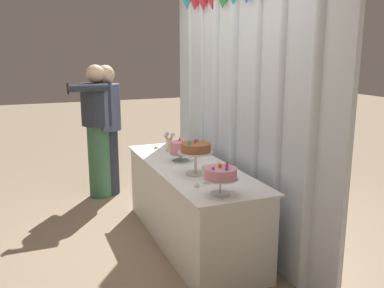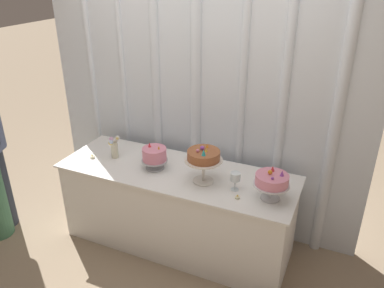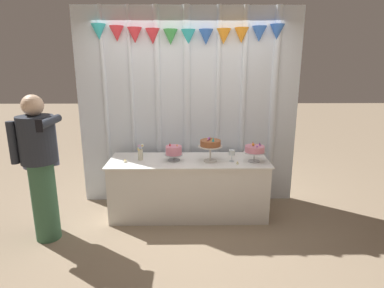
{
  "view_description": "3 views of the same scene",
  "coord_description": "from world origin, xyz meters",
  "px_view_note": "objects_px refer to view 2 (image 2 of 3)",
  "views": [
    {
      "loc": [
        3.51,
        -1.3,
        1.81
      ],
      "look_at": [
        0.02,
        0.11,
        0.97
      ],
      "focal_mm": 39.26,
      "sensor_mm": 36.0,
      "label": 1
    },
    {
      "loc": [
        1.27,
        -2.43,
        2.36
      ],
      "look_at": [
        0.11,
        0.18,
        1.0
      ],
      "focal_mm": 35.81,
      "sensor_mm": 36.0,
      "label": 2
    },
    {
      "loc": [
        -0.01,
        -3.77,
        1.97
      ],
      "look_at": [
        0.04,
        0.12,
        0.96
      ],
      "focal_mm": 29.39,
      "sensor_mm": 36.0,
      "label": 3
    }
  ],
  "objects_px": {
    "cake_display_leftmost": "(154,155)",
    "tealight_far_left": "(92,157)",
    "cake_table": "(177,208)",
    "cake_display_center": "(204,157)",
    "wine_glass": "(235,177)",
    "cake_display_rightmost": "(272,181)",
    "flower_vase": "(114,147)",
    "tealight_near_left": "(237,197)"
  },
  "relations": [
    {
      "from": "cake_display_leftmost",
      "to": "tealight_far_left",
      "type": "relative_size",
      "value": 5.3
    },
    {
      "from": "cake_table",
      "to": "cake_display_center",
      "type": "height_order",
      "value": "cake_display_center"
    },
    {
      "from": "cake_display_leftmost",
      "to": "cake_display_center",
      "type": "relative_size",
      "value": 0.72
    },
    {
      "from": "cake_display_center",
      "to": "tealight_far_left",
      "type": "relative_size",
      "value": 7.41
    },
    {
      "from": "cake_table",
      "to": "tealight_far_left",
      "type": "xyz_separation_m",
      "value": [
        -0.8,
        -0.09,
        0.39
      ]
    },
    {
      "from": "cake_display_center",
      "to": "cake_display_leftmost",
      "type": "bearing_deg",
      "value": 175.83
    },
    {
      "from": "wine_glass",
      "to": "tealight_far_left",
      "type": "distance_m",
      "value": 1.35
    },
    {
      "from": "cake_table",
      "to": "cake_display_center",
      "type": "xyz_separation_m",
      "value": [
        0.27,
        -0.06,
        0.6
      ]
    },
    {
      "from": "tealight_far_left",
      "to": "cake_display_rightmost",
      "type": "bearing_deg",
      "value": 0.17
    },
    {
      "from": "cake_display_center",
      "to": "tealight_far_left",
      "type": "distance_m",
      "value": 1.09
    },
    {
      "from": "cake_display_center",
      "to": "flower_vase",
      "type": "distance_m",
      "value": 0.9
    },
    {
      "from": "tealight_far_left",
      "to": "tealight_near_left",
      "type": "relative_size",
      "value": 1.13
    },
    {
      "from": "cake_display_rightmost",
      "to": "tealight_near_left",
      "type": "relative_size",
      "value": 6.98
    },
    {
      "from": "cake_table",
      "to": "tealight_near_left",
      "type": "bearing_deg",
      "value": -17.22
    },
    {
      "from": "cake_display_center",
      "to": "flower_vase",
      "type": "bearing_deg",
      "value": 176.0
    },
    {
      "from": "flower_vase",
      "to": "tealight_far_left",
      "type": "relative_size",
      "value": 4.8
    },
    {
      "from": "cake_display_leftmost",
      "to": "cake_table",
      "type": "bearing_deg",
      "value": 8.71
    },
    {
      "from": "cake_display_leftmost",
      "to": "tealight_far_left",
      "type": "height_order",
      "value": "cake_display_leftmost"
    },
    {
      "from": "tealight_far_left",
      "to": "cake_table",
      "type": "bearing_deg",
      "value": 6.72
    },
    {
      "from": "cake_display_rightmost",
      "to": "wine_glass",
      "type": "relative_size",
      "value": 1.8
    },
    {
      "from": "cake_table",
      "to": "tealight_near_left",
      "type": "distance_m",
      "value": 0.74
    },
    {
      "from": "cake_table",
      "to": "cake_display_leftmost",
      "type": "height_order",
      "value": "cake_display_leftmost"
    },
    {
      "from": "cake_table",
      "to": "tealight_far_left",
      "type": "distance_m",
      "value": 0.89
    },
    {
      "from": "tealight_far_left",
      "to": "tealight_near_left",
      "type": "xyz_separation_m",
      "value": [
        1.4,
        -0.09,
        -0.0
      ]
    },
    {
      "from": "cake_table",
      "to": "cake_display_rightmost",
      "type": "bearing_deg",
      "value": -6.17
    },
    {
      "from": "wine_glass",
      "to": "tealight_far_left",
      "type": "height_order",
      "value": "wine_glass"
    },
    {
      "from": "cake_display_leftmost",
      "to": "cake_display_rightmost",
      "type": "xyz_separation_m",
      "value": [
        1.02,
        -0.06,
        0.03
      ]
    },
    {
      "from": "cake_display_leftmost",
      "to": "cake_display_rightmost",
      "type": "bearing_deg",
      "value": -3.39
    },
    {
      "from": "cake_table",
      "to": "wine_glass",
      "type": "bearing_deg",
      "value": -8.02
    },
    {
      "from": "flower_vase",
      "to": "tealight_near_left",
      "type": "xyz_separation_m",
      "value": [
        1.22,
        -0.19,
        -0.1
      ]
    },
    {
      "from": "cake_display_center",
      "to": "cake_display_rightmost",
      "type": "xyz_separation_m",
      "value": [
        0.55,
        -0.03,
        -0.06
      ]
    },
    {
      "from": "cake_table",
      "to": "tealight_near_left",
      "type": "height_order",
      "value": "tealight_near_left"
    },
    {
      "from": "cake_table",
      "to": "flower_vase",
      "type": "xyz_separation_m",
      "value": [
        -0.62,
        -0.0,
        0.48
      ]
    },
    {
      "from": "flower_vase",
      "to": "cake_display_center",
      "type": "bearing_deg",
      "value": -4.0
    },
    {
      "from": "cake_table",
      "to": "tealight_far_left",
      "type": "height_order",
      "value": "tealight_far_left"
    },
    {
      "from": "cake_table",
      "to": "flower_vase",
      "type": "bearing_deg",
      "value": -179.95
    },
    {
      "from": "cake_display_rightmost",
      "to": "flower_vase",
      "type": "height_order",
      "value": "cake_display_rightmost"
    },
    {
      "from": "wine_glass",
      "to": "tealight_near_left",
      "type": "distance_m",
      "value": 0.16
    },
    {
      "from": "cake_table",
      "to": "cake_display_leftmost",
      "type": "relative_size",
      "value": 8.84
    },
    {
      "from": "cake_display_center",
      "to": "tealight_near_left",
      "type": "xyz_separation_m",
      "value": [
        0.33,
        -0.12,
        -0.21
      ]
    },
    {
      "from": "cake_table",
      "to": "flower_vase",
      "type": "distance_m",
      "value": 0.78
    },
    {
      "from": "cake_display_rightmost",
      "to": "wine_glass",
      "type": "xyz_separation_m",
      "value": [
        -0.28,
        0.01,
        -0.04
      ]
    }
  ]
}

